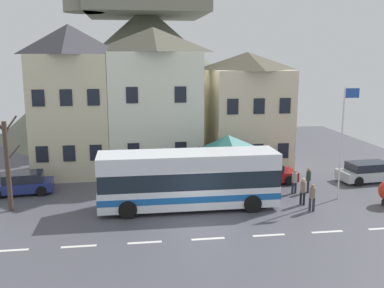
% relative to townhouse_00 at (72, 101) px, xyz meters
% --- Properties ---
extents(ground_plane, '(40.00, 60.00, 0.07)m').
position_rel_townhouse_00_xyz_m(ground_plane, '(7.65, -11.65, -5.39)').
color(ground_plane, '#4B4B54').
extents(townhouse_00, '(5.30, 5.36, 10.72)m').
position_rel_townhouse_00_xyz_m(townhouse_00, '(0.00, 0.00, 0.00)').
color(townhouse_00, beige).
rests_on(townhouse_00, ground_plane).
extents(townhouse_01, '(6.55, 6.45, 10.60)m').
position_rel_townhouse_00_xyz_m(townhouse_01, '(5.95, 0.55, -0.06)').
color(townhouse_01, silver).
rests_on(townhouse_01, ground_plane).
extents(townhouse_02, '(5.70, 6.87, 8.83)m').
position_rel_townhouse_00_xyz_m(townhouse_02, '(13.16, 0.75, -0.95)').
color(townhouse_02, beige).
rests_on(townhouse_02, ground_plane).
extents(hilltop_castle, '(32.32, 32.32, 22.89)m').
position_rel_townhouse_00_xyz_m(hilltop_castle, '(6.12, 18.12, 2.24)').
color(hilltop_castle, '#656958').
rests_on(hilltop_castle, ground_plane).
extents(transit_bus, '(10.13, 2.68, 3.26)m').
position_rel_townhouse_00_xyz_m(transit_bus, '(7.31, -8.80, -3.71)').
color(transit_bus, white).
rests_on(transit_bus, ground_plane).
extents(bus_shelter, '(3.60, 3.60, 3.50)m').
position_rel_townhouse_00_xyz_m(bus_shelter, '(10.43, -5.04, -2.43)').
color(bus_shelter, '#473D33').
rests_on(bus_shelter, ground_plane).
extents(parked_car_00, '(4.14, 2.21, 1.35)m').
position_rel_townhouse_00_xyz_m(parked_car_00, '(-2.77, -4.64, -4.70)').
color(parked_car_00, navy).
rests_on(parked_car_00, ground_plane).
extents(parked_car_01, '(4.62, 2.25, 1.35)m').
position_rel_townhouse_00_xyz_m(parked_car_01, '(20.46, -5.13, -4.69)').
color(parked_car_01, silver).
rests_on(parked_car_01, ground_plane).
extents(parked_car_02, '(4.24, 2.13, 1.30)m').
position_rel_townhouse_00_xyz_m(parked_car_02, '(13.13, -4.48, -4.72)').
color(parked_car_02, maroon).
rests_on(parked_car_02, ground_plane).
extents(pedestrian_00, '(0.29, 0.29, 1.63)m').
position_rel_townhouse_00_xyz_m(pedestrian_00, '(13.96, -9.20, -4.44)').
color(pedestrian_00, black).
rests_on(pedestrian_00, ground_plane).
extents(pedestrian_01, '(0.32, 0.32, 1.59)m').
position_rel_townhouse_00_xyz_m(pedestrian_01, '(14.07, -10.28, -4.46)').
color(pedestrian_01, '#2D2D38').
rests_on(pedestrian_01, ground_plane).
extents(pedestrian_02, '(0.35, 0.34, 1.53)m').
position_rel_townhouse_00_xyz_m(pedestrian_02, '(14.28, -7.04, -4.48)').
color(pedestrian_02, '#2D2D38').
rests_on(pedestrian_02, ground_plane).
extents(pedestrian_03, '(0.29, 0.32, 1.62)m').
position_rel_townhouse_00_xyz_m(pedestrian_03, '(15.22, -6.99, -4.45)').
color(pedestrian_03, '#2D2D38').
rests_on(pedestrian_03, ground_plane).
extents(public_bench, '(1.60, 0.48, 0.87)m').
position_rel_townhouse_00_xyz_m(public_bench, '(10.31, -3.24, -4.89)').
color(public_bench, '#33473D').
rests_on(public_bench, ground_plane).
extents(flagpole, '(0.95, 0.10, 6.77)m').
position_rel_townhouse_00_xyz_m(flagpole, '(16.60, -8.46, -1.42)').
color(flagpole, silver).
rests_on(flagpole, ground_plane).
extents(bare_tree_00, '(1.58, 1.05, 5.40)m').
position_rel_townhouse_00_xyz_m(bare_tree_00, '(-2.61, -7.82, -2.60)').
color(bare_tree_00, '#47382D').
rests_on(bare_tree_00, ground_plane).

